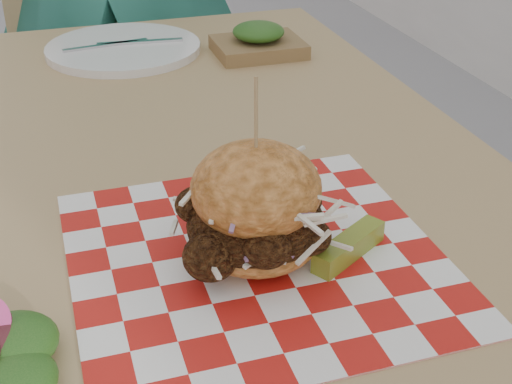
% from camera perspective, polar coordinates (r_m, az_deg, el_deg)
% --- Properties ---
extents(patio_table, '(0.80, 1.20, 0.75)m').
position_cam_1_polar(patio_table, '(0.95, -6.51, -1.15)').
color(patio_table, tan).
rests_on(patio_table, ground).
extents(patio_chair, '(0.43, 0.44, 0.95)m').
position_cam_1_polar(patio_chair, '(1.82, -12.11, 9.62)').
color(patio_chair, tan).
rests_on(patio_chair, ground).
extents(paper_liner, '(0.36, 0.36, 0.00)m').
position_cam_1_polar(paper_liner, '(0.71, 0.00, -5.21)').
color(paper_liner, red).
rests_on(paper_liner, patio_table).
extents(sandwich, '(0.17, 0.17, 0.19)m').
position_cam_1_polar(sandwich, '(0.68, 0.00, -1.53)').
color(sandwich, '#E08B3F').
rests_on(sandwich, paper_liner).
extents(pickle_spear, '(0.09, 0.07, 0.02)m').
position_cam_1_polar(pickle_spear, '(0.71, 7.44, -4.35)').
color(pickle_spear, olive).
rests_on(pickle_spear, paper_liner).
extents(place_setting, '(0.27, 0.27, 0.02)m').
position_cam_1_polar(place_setting, '(1.30, -10.56, 11.23)').
color(place_setting, white).
rests_on(place_setting, patio_table).
extents(kraft_tray, '(0.15, 0.12, 0.06)m').
position_cam_1_polar(kraft_tray, '(1.26, 0.20, 11.96)').
color(kraft_tray, olive).
rests_on(kraft_tray, patio_table).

